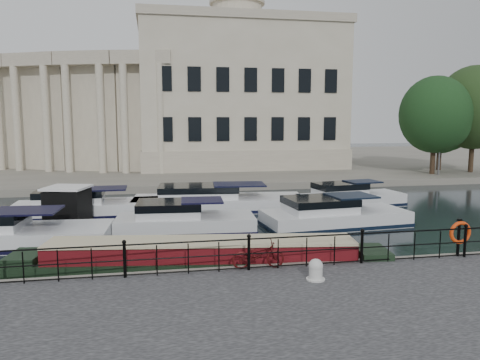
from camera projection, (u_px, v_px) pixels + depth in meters
name	position (u px, v px, depth m)	size (l,w,h in m)	color
ground_plane	(237.00, 265.00, 17.79)	(160.00, 160.00, 0.00)	black
far_bank	(179.00, 163.00, 55.75)	(120.00, 42.00, 0.55)	#6B665B
railing	(249.00, 251.00, 15.44)	(24.14, 0.14, 1.22)	black
civic_building	(171.00, 104.00, 50.50)	(53.55, 31.84, 16.85)	#ADA38C
lamp_posts	(480.00, 127.00, 42.08)	(8.24, 1.55, 8.07)	#59595B
bicycle	(258.00, 255.00, 15.64)	(0.62, 1.77, 0.93)	#430C0C
mooring_bollard	(316.00, 270.00, 14.55)	(0.59, 0.59, 0.67)	#BBBAB6
life_ring_post	(460.00, 233.00, 16.93)	(0.85, 0.21, 1.38)	black
narrowboat	(202.00, 262.00, 16.97)	(13.94, 3.72, 1.51)	black
harbour_hut	(68.00, 209.00, 23.90)	(3.28, 2.97, 2.17)	#6B665B
cabin_cruisers	(190.00, 215.00, 25.29)	(27.24, 10.31, 1.99)	silver
trees	(457.00, 116.00, 42.85)	(10.99, 8.64, 9.83)	black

